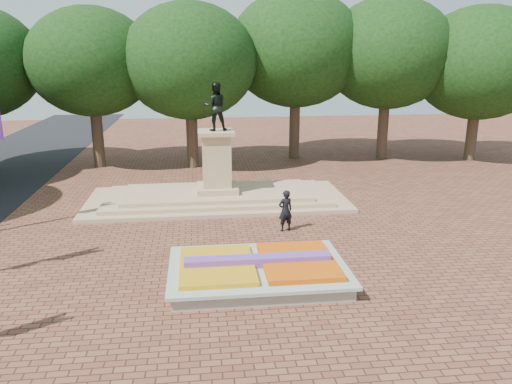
% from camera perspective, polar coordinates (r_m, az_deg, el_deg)
% --- Properties ---
extents(ground, '(90.00, 90.00, 0.00)m').
position_cam_1_polar(ground, '(19.89, -3.39, -7.66)').
color(ground, brown).
rests_on(ground, ground).
extents(flower_bed, '(6.30, 4.30, 0.91)m').
position_cam_1_polar(flower_bed, '(18.00, 0.30, -8.92)').
color(flower_bed, gray).
rests_on(flower_bed, ground).
extents(monument, '(14.00, 6.00, 6.40)m').
position_cam_1_polar(monument, '(27.18, -4.46, 0.71)').
color(monument, tan).
rests_on(monument, ground).
extents(tree_row_back, '(44.80, 8.80, 10.43)m').
position_cam_1_polar(tree_row_back, '(36.42, -1.59, 13.76)').
color(tree_row_back, '#3B2D20').
rests_on(tree_row_back, ground).
extents(pedestrian, '(0.81, 0.65, 1.92)m').
position_cam_1_polar(pedestrian, '(22.64, 3.38, -2.13)').
color(pedestrian, black).
rests_on(pedestrian, ground).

